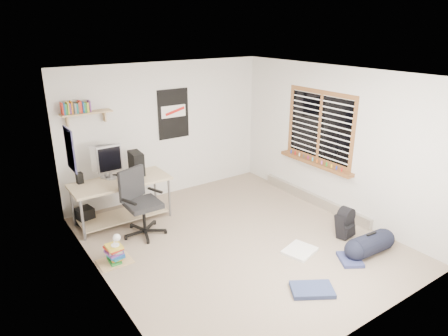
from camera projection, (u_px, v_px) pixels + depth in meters
floor at (237, 241)px, 6.10m from camera, size 4.00×4.50×0.01m
ceiling at (239, 73)px, 5.24m from camera, size 4.00×4.50×0.01m
back_wall at (166, 131)px, 7.42m from camera, size 4.00×0.01×2.50m
left_wall at (99, 196)px, 4.60m from camera, size 0.01×4.50×2.50m
right_wall at (334, 141)px, 6.74m from camera, size 0.01×4.50×2.50m
desk at (122, 201)px, 6.59m from camera, size 1.69×1.03×0.72m
monitor_left at (104, 165)px, 6.54m from camera, size 0.42×0.23×0.45m
monitor_right at (110, 166)px, 6.48m from camera, size 0.41×0.11×0.44m
pc_tower at (136, 163)px, 6.70m from camera, size 0.21×0.38×0.39m
keyboard at (116, 176)px, 6.66m from camera, size 0.43×0.30×0.02m
speaker_left at (80, 178)px, 6.33m from camera, size 0.11×0.11×0.19m
speaker_right at (136, 166)px, 6.87m from camera, size 0.13×0.13×0.20m
office_chair at (143, 205)px, 6.14m from camera, size 0.88×0.88×1.06m
wall_shelf at (86, 113)px, 6.38m from camera, size 0.80×0.22×0.24m
poster_back_wall at (173, 114)px, 7.38m from camera, size 0.62×0.03×0.92m
poster_left_wall at (70, 150)px, 5.46m from camera, size 0.02×0.42×0.60m
window at (319, 127)px, 6.87m from camera, size 0.10×1.50×1.26m
baseboard_heater at (313, 199)px, 7.34m from camera, size 0.08×2.50×0.18m
backpack at (345, 225)px, 6.15m from camera, size 0.31×0.26×0.38m
duffel_bag at (370, 245)px, 5.70m from camera, size 0.33×0.33×0.61m
tshirt at (300, 251)px, 5.79m from camera, size 0.54×0.49×0.04m
jeans_a at (312, 290)px, 4.92m from camera, size 0.61×0.55×0.06m
jeans_b at (350, 259)px, 5.56m from camera, size 0.44×0.47×0.05m
book_stack at (114, 253)px, 5.50m from camera, size 0.53×0.48×0.30m
desk_lamp at (114, 238)px, 5.41m from camera, size 0.12×0.19×0.19m
subwoofer at (85, 216)px, 6.56m from camera, size 0.30×0.30×0.29m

